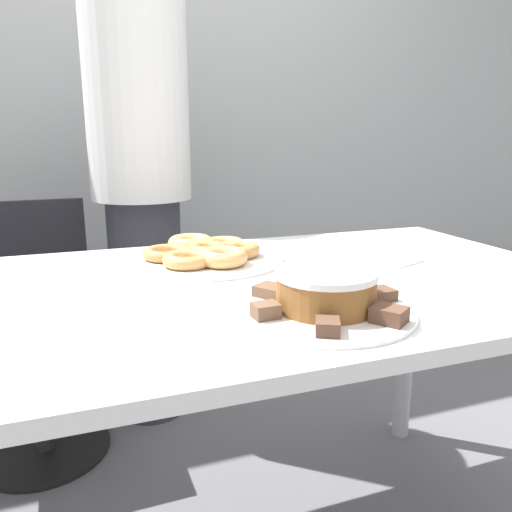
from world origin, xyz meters
TOP-DOWN VIEW (x-y plane):
  - wall_back at (0.00, 1.54)m, footprint 8.00×0.05m
  - table at (0.00, 0.00)m, footprint 1.53×0.88m
  - person_standing at (-0.14, 0.88)m, footprint 0.36×0.36m
  - office_chair_left at (-0.54, 0.77)m, footprint 0.45×0.45m
  - plate_cake at (0.04, -0.24)m, footprint 0.32×0.32m
  - plate_donuts at (-0.06, 0.21)m, footprint 0.39×0.39m
  - frosted_cake at (0.04, -0.24)m, footprint 0.18×0.18m
  - lamington_0 at (0.11, -0.34)m, footprint 0.07×0.07m
  - lamington_1 at (0.16, -0.23)m, footprint 0.06×0.05m
  - lamington_2 at (0.10, -0.13)m, footprint 0.07×0.07m
  - lamington_3 at (-0.02, -0.14)m, footprint 0.07×0.08m
  - lamington_4 at (-0.07, -0.25)m, footprint 0.05×0.04m
  - lamington_5 at (-0.01, -0.35)m, footprint 0.05×0.06m
  - donut_0 at (-0.06, 0.21)m, footprint 0.11×0.11m
  - donut_1 at (-0.08, 0.31)m, footprint 0.12×0.12m
  - donut_2 at (-0.16, 0.23)m, footprint 0.12×0.12m
  - donut_3 at (-0.13, 0.14)m, footprint 0.12×0.12m
  - donut_4 at (-0.04, 0.12)m, footprint 0.12×0.12m
  - donut_5 at (0.02, 0.20)m, footprint 0.12×0.12m
  - donut_6 at (-0.00, 0.27)m, footprint 0.11×0.11m
  - napkin at (0.39, 0.04)m, footprint 0.14×0.13m

SIDE VIEW (x-z plane):
  - office_chair_left at x=-0.54m, z-range -0.03..0.84m
  - table at x=0.00m, z-range 0.29..1.06m
  - napkin at x=0.39m, z-range 0.77..0.78m
  - plate_cake at x=0.04m, z-range 0.77..0.78m
  - plate_donuts at x=-0.06m, z-range 0.77..0.78m
  - lamington_3 at x=-0.02m, z-range 0.78..0.81m
  - lamington_1 at x=0.16m, z-range 0.78..0.81m
  - lamington_5 at x=-0.01m, z-range 0.78..0.81m
  - lamington_2 at x=0.10m, z-range 0.78..0.81m
  - lamington_4 at x=-0.07m, z-range 0.78..0.81m
  - lamington_0 at x=0.11m, z-range 0.78..0.81m
  - donut_2 at x=-0.16m, z-range 0.78..0.81m
  - donut_3 at x=-0.13m, z-range 0.78..0.82m
  - donut_6 at x=0.00m, z-range 0.78..0.82m
  - donut_5 at x=0.02m, z-range 0.78..0.82m
  - donut_0 at x=-0.06m, z-range 0.78..0.82m
  - donut_1 at x=-0.08m, z-range 0.78..0.82m
  - donut_4 at x=-0.04m, z-range 0.78..0.82m
  - frosted_cake at x=0.04m, z-range 0.78..0.85m
  - person_standing at x=-0.14m, z-range 0.05..1.77m
  - wall_back at x=0.00m, z-range 0.00..2.60m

